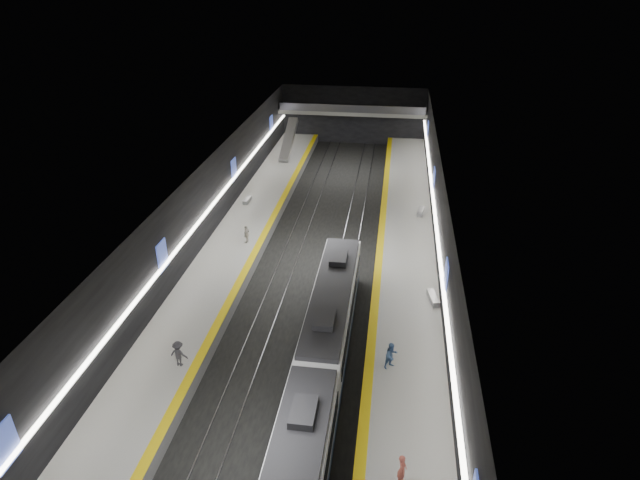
% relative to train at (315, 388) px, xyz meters
% --- Properties ---
extents(ground, '(70.00, 70.00, 0.00)m').
position_rel_train_xyz_m(ground, '(-2.50, 17.15, -2.20)').
color(ground, black).
rests_on(ground, ground).
extents(ceiling, '(20.00, 70.00, 0.04)m').
position_rel_train_xyz_m(ceiling, '(-2.50, 17.15, 5.80)').
color(ceiling, beige).
rests_on(ceiling, wall_left).
extents(wall_left, '(0.04, 70.00, 8.00)m').
position_rel_train_xyz_m(wall_left, '(-12.50, 17.15, 1.80)').
color(wall_left, black).
rests_on(wall_left, ground).
extents(wall_right, '(0.04, 70.00, 8.00)m').
position_rel_train_xyz_m(wall_right, '(7.50, 17.15, 1.80)').
color(wall_right, black).
rests_on(wall_right, ground).
extents(wall_back, '(20.00, 0.04, 8.00)m').
position_rel_train_xyz_m(wall_back, '(-2.50, 52.15, 1.80)').
color(wall_back, black).
rests_on(wall_back, ground).
extents(platform_left, '(5.00, 70.00, 1.00)m').
position_rel_train_xyz_m(platform_left, '(-10.00, 17.15, -1.70)').
color(platform_left, slate).
rests_on(platform_left, ground).
extents(tile_surface_left, '(5.00, 70.00, 0.02)m').
position_rel_train_xyz_m(tile_surface_left, '(-10.00, 17.15, -1.19)').
color(tile_surface_left, '#A4A49F').
rests_on(tile_surface_left, platform_left).
extents(tactile_strip_left, '(0.60, 70.00, 0.02)m').
position_rel_train_xyz_m(tactile_strip_left, '(-7.80, 17.15, -1.18)').
color(tactile_strip_left, yellow).
rests_on(tactile_strip_left, platform_left).
extents(platform_right, '(5.00, 70.00, 1.00)m').
position_rel_train_xyz_m(platform_right, '(5.00, 17.15, -1.70)').
color(platform_right, slate).
rests_on(platform_right, ground).
extents(tile_surface_right, '(5.00, 70.00, 0.02)m').
position_rel_train_xyz_m(tile_surface_right, '(5.00, 17.15, -1.19)').
color(tile_surface_right, '#A4A49F').
rests_on(tile_surface_right, platform_right).
extents(tactile_strip_right, '(0.60, 70.00, 0.02)m').
position_rel_train_xyz_m(tactile_strip_right, '(2.80, 17.15, -1.18)').
color(tactile_strip_right, yellow).
rests_on(tactile_strip_right, platform_right).
extents(rails, '(6.52, 70.00, 0.12)m').
position_rel_train_xyz_m(rails, '(-2.50, 17.15, -2.14)').
color(rails, gray).
rests_on(rails, ground).
extents(train, '(2.69, 30.05, 3.60)m').
position_rel_train_xyz_m(train, '(0.00, 0.00, 0.00)').
color(train, '#0D1B33').
rests_on(train, ground).
extents(ad_posters, '(19.94, 53.50, 2.20)m').
position_rel_train_xyz_m(ad_posters, '(-2.50, 18.15, 2.30)').
color(ad_posters, '#394CAC').
rests_on(ad_posters, wall_left).
extents(cove_light_left, '(0.25, 68.60, 0.12)m').
position_rel_train_xyz_m(cove_light_left, '(-12.30, 17.15, 1.60)').
color(cove_light_left, white).
rests_on(cove_light_left, wall_left).
extents(cove_light_right, '(0.25, 68.60, 0.12)m').
position_rel_train_xyz_m(cove_light_right, '(7.30, 17.15, 1.60)').
color(cove_light_right, white).
rests_on(cove_light_right, wall_right).
extents(mezzanine_bridge, '(20.00, 3.00, 1.50)m').
position_rel_train_xyz_m(mezzanine_bridge, '(-2.50, 50.08, 2.84)').
color(mezzanine_bridge, gray).
rests_on(mezzanine_bridge, wall_left).
extents(escalator, '(1.20, 7.50, 3.92)m').
position_rel_train_xyz_m(escalator, '(-10.00, 43.15, 0.70)').
color(escalator, '#99999E').
rests_on(escalator, platform_left).
extents(bench_left_far, '(0.55, 1.70, 0.41)m').
position_rel_train_xyz_m(bench_left_far, '(-11.26, 27.15, -0.99)').
color(bench_left_far, '#99999E').
rests_on(bench_left_far, platform_left).
extents(bench_right_near, '(0.93, 2.00, 0.47)m').
position_rel_train_xyz_m(bench_right_near, '(7.00, 11.39, -0.96)').
color(bench_right_near, '#99999E').
rests_on(bench_right_near, platform_right).
extents(bench_right_far, '(0.78, 1.90, 0.45)m').
position_rel_train_xyz_m(bench_right_far, '(6.44, 26.73, -0.97)').
color(bench_right_far, '#99999E').
rests_on(bench_right_far, platform_right).
extents(passenger_right_a, '(0.44, 0.65, 1.75)m').
position_rel_train_xyz_m(passenger_right_a, '(4.80, -4.49, -0.32)').
color(passenger_right_a, '#BF5547').
rests_on(passenger_right_a, platform_right).
extents(passenger_right_b, '(1.09, 1.07, 1.78)m').
position_rel_train_xyz_m(passenger_right_b, '(4.10, 3.69, -0.31)').
color(passenger_right_b, '#496B9F').
rests_on(passenger_right_b, platform_right).
extents(passenger_left_a, '(0.52, 1.01, 1.64)m').
position_rel_train_xyz_m(passenger_left_a, '(-8.91, 18.38, -0.37)').
color(passenger_left_a, beige).
rests_on(passenger_left_a, platform_left).
extents(passenger_left_b, '(1.20, 0.80, 1.74)m').
position_rel_train_xyz_m(passenger_left_b, '(-8.75, 2.04, -0.33)').
color(passenger_left_b, '#3B3A41').
rests_on(passenger_left_b, platform_left).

